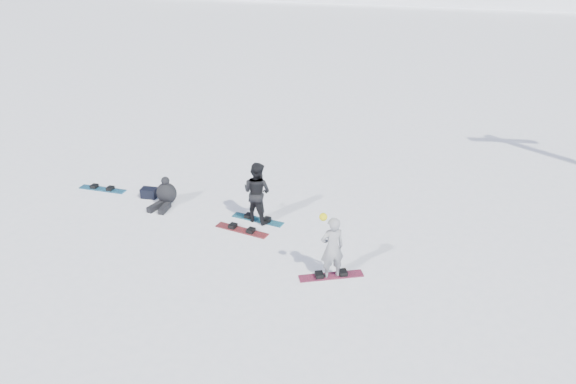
# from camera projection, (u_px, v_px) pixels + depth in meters

# --- Properties ---
(ground) EXTENTS (420.00, 420.00, 0.00)m
(ground) POSITION_uv_depth(u_px,v_px,m) (291.00, 240.00, 14.48)
(ground) COLOR white
(ground) RESTS_ON ground
(snowboarder_woman) EXTENTS (0.67, 0.62, 1.68)m
(snowboarder_woman) POSITION_uv_depth(u_px,v_px,m) (332.00, 247.00, 12.62)
(snowboarder_woman) COLOR gray
(snowboarder_woman) RESTS_ON ground
(snowboarder_man) EXTENTS (0.98, 0.85, 1.71)m
(snowboarder_man) POSITION_uv_depth(u_px,v_px,m) (257.00, 192.00, 15.08)
(snowboarder_man) COLOR black
(snowboarder_man) RESTS_ON ground
(seated_rider) EXTENTS (0.65, 1.02, 0.84)m
(seated_rider) POSITION_uv_depth(u_px,v_px,m) (166.00, 194.00, 16.20)
(seated_rider) COLOR black
(seated_rider) RESTS_ON ground
(gear_bag) EXTENTS (0.47, 0.34, 0.30)m
(gear_bag) POSITION_uv_depth(u_px,v_px,m) (149.00, 193.00, 16.67)
(gear_bag) COLOR black
(gear_bag) RESTS_ON ground
(snowboard_woman) EXTENTS (1.47, 0.91, 0.03)m
(snowboard_woman) POSITION_uv_depth(u_px,v_px,m) (331.00, 276.00, 12.95)
(snowboard_woman) COLOR #982141
(snowboard_woman) RESTS_ON ground
(snowboard_man) EXTENTS (1.53, 0.50, 0.03)m
(snowboard_man) POSITION_uv_depth(u_px,v_px,m) (258.00, 220.00, 15.44)
(snowboard_man) COLOR #19718E
(snowboard_man) RESTS_ON ground
(snowboard_loose_b) EXTENTS (1.53, 0.54, 0.03)m
(snowboard_loose_b) POSITION_uv_depth(u_px,v_px,m) (242.00, 230.00, 14.90)
(snowboard_loose_b) COLOR maroon
(snowboard_loose_b) RESTS_ON ground
(snowboard_loose_c) EXTENTS (1.50, 0.29, 0.03)m
(snowboard_loose_c) POSITION_uv_depth(u_px,v_px,m) (103.00, 189.00, 17.23)
(snowboard_loose_c) COLOR #1B6B96
(snowboard_loose_c) RESTS_ON ground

